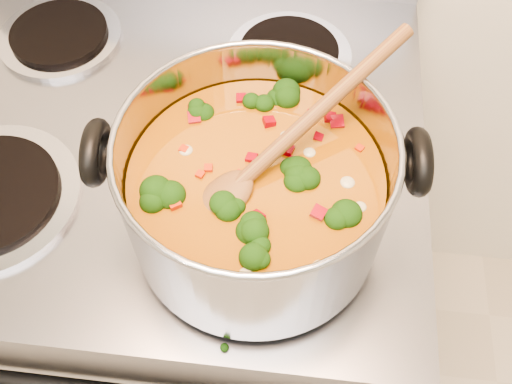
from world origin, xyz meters
TOP-DOWN VIEW (x-y plane):
  - electric_range at (-0.05, 1.16)m, footprint 0.78×0.70m
  - stockpot at (0.12, 1.00)m, footprint 0.36×0.30m
  - wooden_spoon at (0.13, 1.01)m, footprint 0.23×0.24m
  - cooktop_crumbs at (-0.03, 1.13)m, footprint 0.06×0.03m

SIDE VIEW (x-z plane):
  - electric_range at x=-0.05m, z-range -0.07..1.01m
  - cooktop_crumbs at x=-0.03m, z-range 0.92..0.93m
  - stockpot at x=0.12m, z-range 0.92..1.10m
  - wooden_spoon at x=0.13m, z-range 1.01..1.12m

